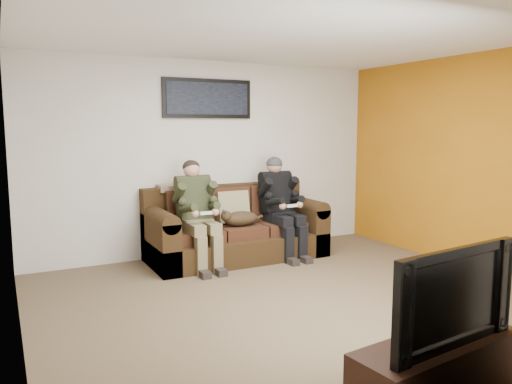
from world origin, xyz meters
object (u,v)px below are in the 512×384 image
sofa (234,231)px  person_left (197,207)px  person_right (280,200)px  television (441,293)px  cat (239,218)px  framed_poster (208,99)px  tv_stand (437,371)px

sofa → person_left: (-0.59, -0.19, 0.39)m
person_left → person_right: size_ratio=0.99×
sofa → television: (-0.33, -3.78, 0.35)m
person_left → cat: person_left is taller
person_left → framed_poster: bearing=55.7°
person_left → person_right: person_right is taller
sofa → television: bearing=-95.0°
cat → tv_stand: cat is taller
cat → tv_stand: bearing=-94.9°
sofa → cat: size_ratio=3.49×
person_left → tv_stand: bearing=-85.8°
tv_stand → television: bearing=83.9°
framed_poster → person_left: bearing=-124.3°
television → person_right: bearing=69.5°
framed_poster → tv_stand: 4.58m
framed_poster → tv_stand: framed_poster is taller
sofa → person_left: bearing=-162.0°
person_left → tv_stand: size_ratio=1.06×
sofa → framed_poster: bearing=117.5°
person_left → cat: (0.57, -0.02, -0.18)m
person_left → television: size_ratio=1.21×
person_right → framed_poster: 1.67m
person_right → television: bearing=-104.4°
cat → framed_poster: framed_poster is taller
sofa → person_left: 0.74m
person_right → tv_stand: person_right is taller
sofa → framed_poster: (-0.20, 0.38, 1.74)m
television → sofa: bearing=78.9°
person_left → sofa: bearing=18.0°
cat → tv_stand: size_ratio=0.53×
tv_stand → person_left: bearing=88.1°
sofa → television: television is taller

